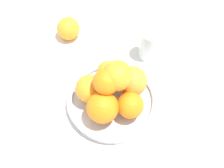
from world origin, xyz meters
TOP-DOWN VIEW (x-y plane):
  - ground_plane at (0.00, 0.00)m, footprint 4.00×4.00m
  - fruit_bowl at (0.00, 0.00)m, footprint 0.24×0.24m
  - orange_pile at (-0.00, -0.00)m, footprint 0.19×0.18m
  - stray_orange at (0.23, 0.16)m, footprint 0.07×0.07m
  - drinking_glass at (0.18, -0.09)m, footprint 0.06×0.06m

SIDE VIEW (x-z plane):
  - ground_plane at x=0.00m, z-range 0.00..0.00m
  - fruit_bowl at x=0.00m, z-range 0.00..0.03m
  - stray_orange at x=0.23m, z-range 0.00..0.07m
  - drinking_glass at x=0.18m, z-range 0.00..0.10m
  - orange_pile at x=0.00m, z-range 0.02..0.15m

